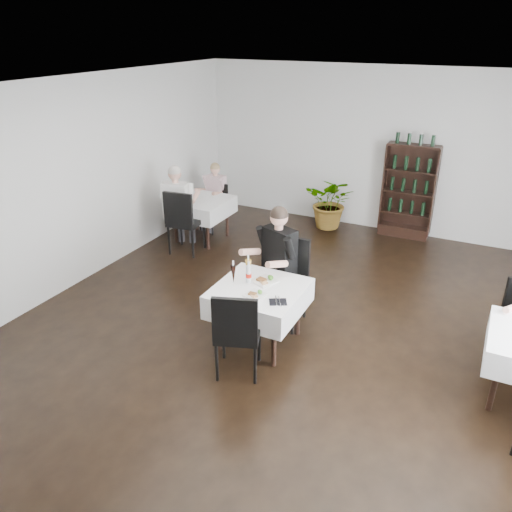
{
  "coord_description": "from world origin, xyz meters",
  "views": [
    {
      "loc": [
        1.99,
        -4.7,
        3.61
      ],
      "look_at": [
        -0.44,
        0.2,
        1.07
      ],
      "focal_mm": 35.0,
      "sensor_mm": 36.0,
      "label": 1
    }
  ],
  "objects_px": {
    "wine_shelf": "(408,193)",
    "potted_tree": "(331,202)",
    "main_table": "(259,298)",
    "diner_main": "(274,256)"
  },
  "relations": [
    {
      "from": "wine_shelf",
      "to": "potted_tree",
      "type": "relative_size",
      "value": 1.7
    },
    {
      "from": "main_table",
      "to": "wine_shelf",
      "type": "bearing_deg",
      "value": 78.22
    },
    {
      "from": "main_table",
      "to": "diner_main",
      "type": "bearing_deg",
      "value": 98.42
    },
    {
      "from": "main_table",
      "to": "potted_tree",
      "type": "distance_m",
      "value": 4.14
    },
    {
      "from": "potted_tree",
      "to": "wine_shelf",
      "type": "bearing_deg",
      "value": 8.38
    },
    {
      "from": "main_table",
      "to": "diner_main",
      "type": "xyz_separation_m",
      "value": [
        -0.09,
        0.62,
        0.29
      ]
    },
    {
      "from": "main_table",
      "to": "diner_main",
      "type": "relative_size",
      "value": 0.66
    },
    {
      "from": "wine_shelf",
      "to": "diner_main",
      "type": "xyz_separation_m",
      "value": [
        -0.99,
        -3.7,
        0.06
      ]
    },
    {
      "from": "wine_shelf",
      "to": "main_table",
      "type": "xyz_separation_m",
      "value": [
        -0.9,
        -4.31,
        -0.23
      ]
    },
    {
      "from": "wine_shelf",
      "to": "potted_tree",
      "type": "distance_m",
      "value": 1.43
    }
  ]
}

